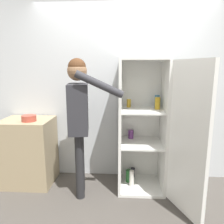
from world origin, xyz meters
name	(u,v)px	position (x,y,z in m)	size (l,w,h in m)	color
ground_plane	(122,215)	(0.00, 0.00, 0.00)	(12.00, 12.00, 0.00)	#4C4742
wall_back	(124,92)	(0.00, 0.98, 1.27)	(7.00, 0.06, 2.55)	silver
refrigerator	(150,128)	(0.35, 0.55, 0.87)	(0.88, 1.16, 1.75)	white
person	(79,110)	(-0.54, 0.39, 1.12)	(0.70, 0.54, 1.74)	#262628
counter	(29,151)	(-1.33, 0.65, 0.46)	(0.67, 0.56, 0.93)	tan
bowl	(29,118)	(-1.25, 0.56, 0.97)	(0.19, 0.19, 0.08)	#B24738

